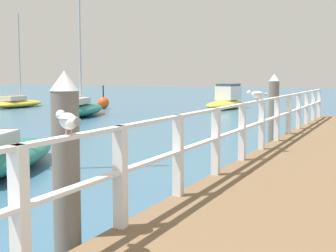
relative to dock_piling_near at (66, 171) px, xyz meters
name	(u,v)px	position (x,y,z in m)	size (l,w,h in m)	color
pier_deck	(332,162)	(1.89, 6.62, -0.85)	(3.17, 20.16, 0.37)	brown
pier_railing	(262,119)	(0.38, 6.62, 0.01)	(0.12, 18.68, 1.10)	white
dock_piling_near	(66,171)	(0.00, 0.00, 0.00)	(0.29, 0.29, 2.04)	#6B6056
dock_piling_far	(274,110)	(0.00, 9.52, 0.00)	(0.29, 0.29, 2.04)	#6B6056
seagull_foreground	(68,120)	(0.37, -0.46, 0.57)	(0.43, 0.29, 0.21)	white
seagull_background	(257,94)	(0.37, 6.16, 0.57)	(0.44, 0.27, 0.21)	white
boat_0	(226,100)	(-6.16, 24.39, -0.53)	(1.91, 4.70, 1.51)	gold
boat_2	(18,102)	(-18.50, 20.00, -0.72)	(2.01, 4.64, 5.89)	gold
boat_5	(79,108)	(-10.92, 15.80, -0.63)	(3.01, 5.39, 7.23)	#197266
channel_buoy	(103,103)	(-12.95, 21.25, -0.67)	(0.70, 0.70, 1.40)	#E54C19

